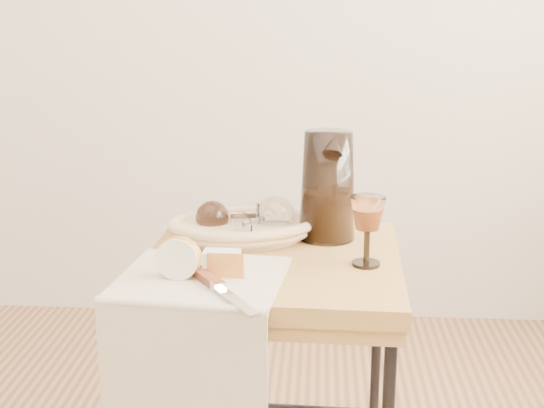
# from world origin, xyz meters

# --- Properties ---
(side_table) EXTENTS (0.56, 0.56, 0.68)m
(side_table) POSITION_xyz_m (0.53, 0.55, 0.34)
(side_table) COLOR brown
(side_table) RESTS_ON floor
(tea_towel) EXTENTS (0.34, 0.31, 0.01)m
(tea_towel) POSITION_xyz_m (0.40, 0.40, 0.69)
(tea_towel) COLOR beige
(tea_towel) RESTS_ON side_table
(bread_basket) EXTENTS (0.34, 0.27, 0.05)m
(bread_basket) POSITION_xyz_m (0.45, 0.66, 0.71)
(bread_basket) COLOR tan
(bread_basket) RESTS_ON side_table
(goblet_lying_a) EXTENTS (0.14, 0.10, 0.08)m
(goblet_lying_a) POSITION_xyz_m (0.43, 0.67, 0.73)
(goblet_lying_a) COLOR #3C281B
(goblet_lying_a) RESTS_ON bread_basket
(goblet_lying_b) EXTENTS (0.16, 0.16, 0.09)m
(goblet_lying_b) POSITION_xyz_m (0.50, 0.64, 0.74)
(goblet_lying_b) COLOR white
(goblet_lying_b) RESTS_ON bread_basket
(pitcher) EXTENTS (0.22, 0.28, 0.29)m
(pitcher) POSITION_xyz_m (0.64, 0.68, 0.81)
(pitcher) COLOR black
(pitcher) RESTS_ON side_table
(wine_goblet) EXTENTS (0.07, 0.07, 0.15)m
(wine_goblet) POSITION_xyz_m (0.72, 0.50, 0.76)
(wine_goblet) COLOR white
(wine_goblet) RESTS_ON side_table
(apple_half) EXTENTS (0.09, 0.05, 0.08)m
(apple_half) POSITION_xyz_m (0.36, 0.40, 0.73)
(apple_half) COLOR red
(apple_half) RESTS_ON tea_towel
(apple_wedge) EXTENTS (0.07, 0.04, 0.05)m
(apple_wedge) POSITION_xyz_m (0.44, 0.42, 0.71)
(apple_wedge) COLOR white
(apple_wedge) RESTS_ON tea_towel
(table_knife) EXTENTS (0.16, 0.22, 0.02)m
(table_knife) POSITION_xyz_m (0.45, 0.32, 0.70)
(table_knife) COLOR silver
(table_knife) RESTS_ON tea_towel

